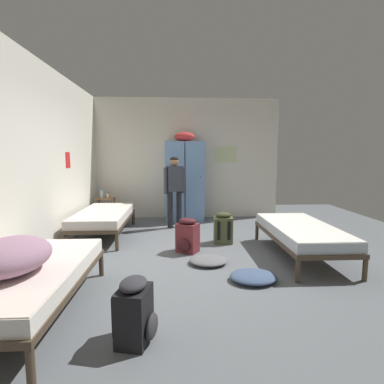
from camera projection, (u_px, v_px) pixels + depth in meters
name	position (u px, v px, depth m)	size (l,w,h in m)	color
ground_plane	(193.00, 255.00, 4.57)	(9.05, 9.05, 0.00)	slate
room_backdrop	(124.00, 160.00, 5.58)	(4.49, 5.71, 2.90)	silver
locker_bank	(185.00, 179.00, 6.97)	(0.90, 0.55, 2.07)	#6B93C6
shelf_unit	(106.00, 207.00, 6.79)	(0.38, 0.30, 0.57)	brown
bed_right	(301.00, 232.00, 4.47)	(0.90, 1.90, 0.49)	#473828
bed_left_front	(31.00, 277.00, 2.81)	(0.90, 1.90, 0.49)	#473828
bed_left_rear	(104.00, 216.00, 5.62)	(0.90, 1.90, 0.49)	#473828
bedding_heap	(10.00, 256.00, 2.63)	(0.67, 0.80, 0.31)	gray
person_traveler	(174.00, 185.00, 6.21)	(0.44, 0.31, 1.50)	black
water_bottle	(102.00, 194.00, 6.76)	(0.07, 0.07, 0.21)	#B2DBEA
lotion_bottle	(108.00, 195.00, 6.71)	(0.05, 0.05, 0.13)	beige
backpack_olive	(223.00, 228.00, 5.19)	(0.33, 0.35, 0.55)	#566038
backpack_black	(135.00, 312.00, 2.42)	(0.38, 0.36, 0.55)	black
backpack_maroon	(187.00, 236.00, 4.69)	(0.40, 0.41, 0.55)	maroon
clothes_pile_grey	(208.00, 260.00, 4.20)	(0.54, 0.47, 0.10)	slate
clothes_pile_denim	(253.00, 277.00, 3.63)	(0.58, 0.48, 0.11)	#42567A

